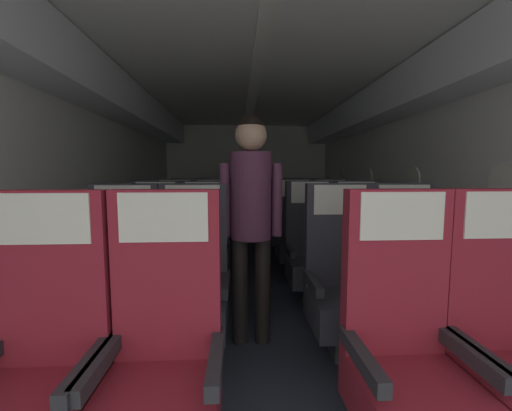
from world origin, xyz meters
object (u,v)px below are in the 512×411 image
seat_b_left_window (122,289)px  seat_d_right_aisle (331,235)px  seat_e_left_aisle (217,225)px  seat_d_left_window (175,237)px  seat_c_right_window (311,253)px  seat_a_left_aisle (163,361)px  seat_e_right_aisle (315,224)px  seat_a_right_aisle (511,351)px  seat_b_right_window (342,284)px  seat_b_right_aisle (406,283)px  seat_c_right_aisle (357,252)px  seat_e_right_window (285,224)px  seat_a_left_window (40,368)px  seat_c_left_window (155,255)px  seat_e_left_window (187,225)px  seat_b_left_aisle (193,287)px  seat_a_right_window (406,356)px  flight_attendant (251,206)px  seat_c_left_aisle (205,254)px  seat_d_right_window (295,235)px  seat_d_left_aisle (213,236)px

seat_b_left_window → seat_d_right_aisle: size_ratio=1.00×
seat_b_left_window → seat_e_left_aisle: bearing=80.4°
seat_d_left_window → seat_c_right_window: bearing=-30.2°
seat_a_left_aisle → seat_e_right_aisle: bearing=67.0°
seat_a_right_aisle → seat_b_right_window: bearing=118.2°
seat_c_right_window → seat_e_left_aisle: 1.97m
seat_a_left_aisle → seat_e_right_aisle: 3.67m
seat_b_right_aisle → seat_b_right_window: size_ratio=1.00×
seat_c_right_aisle → seat_e_right_window: size_ratio=1.00×
seat_a_left_window → seat_a_right_aisle: size_ratio=1.00×
seat_a_right_aisle → seat_d_left_window: bearing=126.6°
seat_c_left_window → seat_e_left_window: same height
seat_b_left_aisle → seat_c_right_aisle: bearing=30.9°
seat_a_right_window → flight_attendant: size_ratio=0.71×
seat_b_right_window → flight_attendant: (-0.60, 0.17, 0.52)m
seat_c_left_aisle → seat_a_right_aisle: bearing=-49.7°
seat_c_left_aisle → flight_attendant: 0.96m
seat_b_left_window → seat_e_left_aisle: size_ratio=1.00×
seat_c_left_window → seat_d_right_window: same height
seat_d_left_window → flight_attendant: bearing=-61.4°
seat_c_right_window → seat_c_left_aisle: bearing=179.9°
seat_b_right_window → seat_d_right_window: 1.72m
seat_d_left_window → seat_d_right_window: same height
seat_a_right_window → seat_d_left_window: bearing=119.3°
seat_a_left_aisle → seat_c_left_window: bearing=105.1°
seat_a_right_window → seat_c_right_window: 1.71m
seat_b_right_aisle → seat_d_right_aisle: (-0.01, 1.69, 0.00)m
seat_d_left_aisle → seat_e_left_aisle: 0.85m
seat_d_right_window → seat_c_left_window: bearing=-148.6°
seat_a_left_window → seat_c_left_aisle: 1.76m
seat_d_left_window → seat_d_left_aisle: 0.44m
seat_c_left_aisle → seat_e_right_window: bearing=59.5°
seat_c_left_aisle → seat_e_left_window: 1.75m
seat_d_right_window → seat_e_left_window: 1.65m
seat_d_left_window → seat_d_right_window: size_ratio=1.00×
seat_e_left_aisle → seat_a_left_aisle: bearing=-89.8°
seat_e_left_window → flight_attendant: (0.83, -2.39, 0.52)m
seat_b_right_window → seat_e_left_window: (-1.43, 2.56, 0.00)m
seat_a_left_aisle → seat_e_right_window: (0.99, 3.38, 0.00)m
seat_c_right_aisle → seat_b_left_aisle: bearing=-149.1°
seat_a_left_window → seat_a_left_aisle: size_ratio=1.00×
seat_d_left_window → seat_e_right_aisle: same height
seat_a_left_window → seat_d_left_window: 2.53m
seat_a_left_window → seat_d_right_aisle: 3.15m
seat_b_left_aisle → seat_b_right_window: same height
seat_b_right_aisle → seat_d_right_aisle: size_ratio=1.00×
seat_b_left_aisle → seat_a_left_aisle: bearing=-90.1°
seat_a_right_window → seat_e_right_aisle: same height
seat_a_right_aisle → seat_d_right_aisle: (-0.01, 2.52, 0.00)m
seat_c_right_window → seat_d_left_aisle: bearing=139.0°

